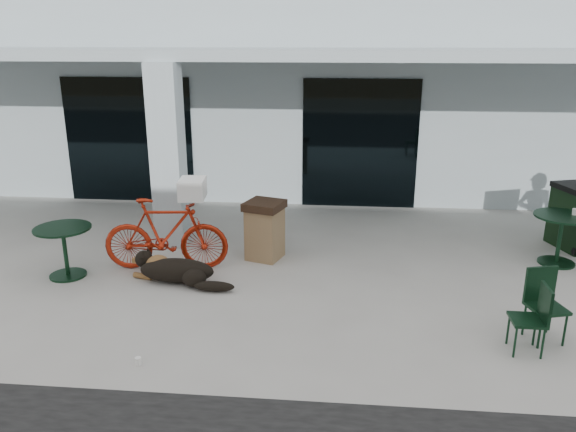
# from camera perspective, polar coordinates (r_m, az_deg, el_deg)

# --- Properties ---
(ground) EXTENTS (80.00, 80.00, 0.00)m
(ground) POSITION_cam_1_polar(r_m,az_deg,el_deg) (7.75, -5.61, -9.14)
(ground) COLOR #B1AFA7
(ground) RESTS_ON ground
(building) EXTENTS (22.00, 7.00, 4.50)m
(building) POSITION_cam_1_polar(r_m,az_deg,el_deg) (15.40, 0.19, 13.05)
(building) COLOR #A0B0B5
(building) RESTS_ON ground
(storefront_glass_left) EXTENTS (2.80, 0.06, 2.70)m
(storefront_glass_left) POSITION_cam_1_polar(r_m,az_deg,el_deg) (12.81, -15.83, 7.40)
(storefront_glass_left) COLOR black
(storefront_glass_left) RESTS_ON ground
(storefront_glass_right) EXTENTS (2.40, 0.06, 2.70)m
(storefront_glass_right) POSITION_cam_1_polar(r_m,az_deg,el_deg) (11.97, 7.32, 7.23)
(storefront_glass_right) COLOR black
(storefront_glass_right) RESTS_ON ground
(column) EXTENTS (0.50, 0.50, 3.12)m
(column) POSITION_cam_1_polar(r_m,az_deg,el_deg) (9.73, -12.08, 5.85)
(column) COLOR #A0B0B5
(column) RESTS_ON ground
(overhang) EXTENTS (22.00, 2.80, 0.18)m
(overhang) POSITION_cam_1_polar(r_m,az_deg,el_deg) (10.48, -2.33, 16.14)
(overhang) COLOR #A0B0B5
(overhang) RESTS_ON column
(bicycle) EXTENTS (1.97, 0.73, 1.16)m
(bicycle) POSITION_cam_1_polar(r_m,az_deg,el_deg) (8.91, -12.30, -1.80)
(bicycle) COLOR #A6210D
(bicycle) RESTS_ON ground
(laundry_basket) EXTENTS (0.42, 0.54, 0.30)m
(laundry_basket) POSITION_cam_1_polar(r_m,az_deg,el_deg) (8.62, -9.68, 2.76)
(laundry_basket) COLOR white
(laundry_basket) RESTS_ON bicycle
(dog) EXTENTS (1.35, 0.77, 0.43)m
(dog) POSITION_cam_1_polar(r_m,az_deg,el_deg) (8.50, -11.23, -5.32)
(dog) COLOR black
(dog) RESTS_ON ground
(cup_near_dog) EXTENTS (0.08, 0.08, 0.09)m
(cup_near_dog) POSITION_cam_1_polar(r_m,az_deg,el_deg) (6.67, -14.98, -14.05)
(cup_near_dog) COLOR white
(cup_near_dog) RESTS_ON ground
(cafe_table_near) EXTENTS (1.02, 1.02, 0.79)m
(cafe_table_near) POSITION_cam_1_polar(r_m,az_deg,el_deg) (9.14, -21.69, -3.42)
(cafe_table_near) COLOR black
(cafe_table_near) RESTS_ON ground
(cafe_table_far) EXTENTS (1.15, 1.15, 0.82)m
(cafe_table_far) POSITION_cam_1_polar(r_m,az_deg,el_deg) (9.95, 25.86, -2.17)
(cafe_table_far) COLOR black
(cafe_table_far) RESTS_ON ground
(cafe_chair_far_a) EXTENTS (0.50, 0.53, 0.88)m
(cafe_chair_far_a) POSITION_cam_1_polar(r_m,az_deg,el_deg) (7.40, 24.81, -8.39)
(cafe_chair_far_a) COLOR black
(cafe_chair_far_a) RESTS_ON ground
(cafe_chair_far_b) EXTENTS (0.41, 0.38, 0.83)m
(cafe_chair_far_b) POSITION_cam_1_polar(r_m,az_deg,el_deg) (7.08, 23.16, -9.61)
(cafe_chair_far_b) COLOR black
(cafe_chair_far_b) RESTS_ON ground
(cup_on_table) EXTENTS (0.10, 0.10, 0.10)m
(cup_on_table) POSITION_cam_1_polar(r_m,az_deg,el_deg) (9.92, 27.10, 0.39)
(cup_on_table) COLOR white
(cup_on_table) RESTS_ON cafe_table_far
(trash_receptacle) EXTENTS (0.72, 0.72, 0.97)m
(trash_receptacle) POSITION_cam_1_polar(r_m,az_deg,el_deg) (9.17, -2.38, -1.45)
(trash_receptacle) COLOR olive
(trash_receptacle) RESTS_ON ground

